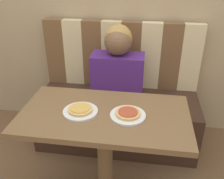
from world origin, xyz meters
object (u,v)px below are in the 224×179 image
(plate_right, at_px, (128,115))
(person, at_px, (118,64))
(pizza_left, at_px, (80,109))
(plate_left, at_px, (80,111))
(pizza_right, at_px, (128,113))

(plate_right, bearing_deg, person, 102.33)
(person, relative_size, pizza_left, 4.24)
(plate_left, height_order, plate_right, same)
(plate_right, height_order, pizza_left, pizza_left)
(pizza_left, distance_m, pizza_right, 0.29)
(plate_left, distance_m, pizza_right, 0.29)
(plate_left, relative_size, pizza_right, 1.42)
(pizza_right, bearing_deg, plate_right, 0.00)
(person, relative_size, pizza_right, 4.24)
(pizza_left, bearing_deg, person, 77.67)
(pizza_left, bearing_deg, pizza_right, 0.00)
(person, xyz_separation_m, pizza_right, (0.14, -0.66, -0.04))
(person, distance_m, pizza_right, 0.67)
(plate_left, bearing_deg, plate_right, 0.00)
(plate_left, height_order, pizza_left, pizza_left)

